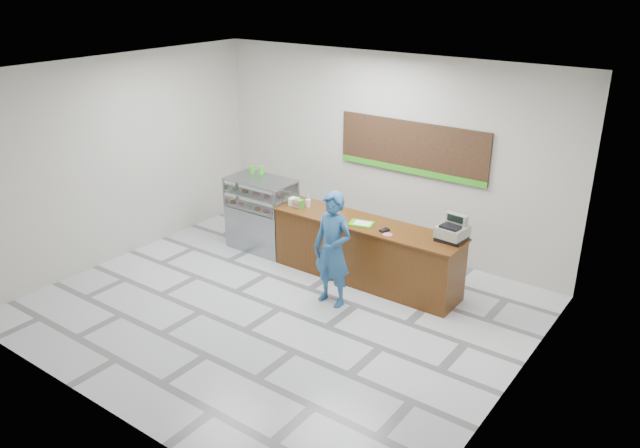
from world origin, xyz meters
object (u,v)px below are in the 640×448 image
Objects in this scene: customer at (333,249)px; sales_counter at (365,252)px; serving_tray at (361,223)px; cash_register at (453,231)px; display_case at (262,213)px.

sales_counter is at bearing 91.26° from customer.
sales_counter is 7.54× the size of serving_tray.
sales_counter is at bearing -167.28° from cash_register.
cash_register is (1.39, 0.18, 0.66)m from sales_counter.
cash_register reaches higher than serving_tray.
sales_counter is 1.82× the size of customer.
display_case reaches higher than sales_counter.
serving_tray is (2.19, -0.10, 0.36)m from display_case.
customer reaches higher than cash_register.
customer is at bearing -104.20° from serving_tray.
customer is (2.20, -0.91, 0.22)m from display_case.
sales_counter is 2.23m from display_case.
sales_counter is 0.99m from customer.
serving_tray is 0.24× the size of customer.
customer reaches higher than serving_tray.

